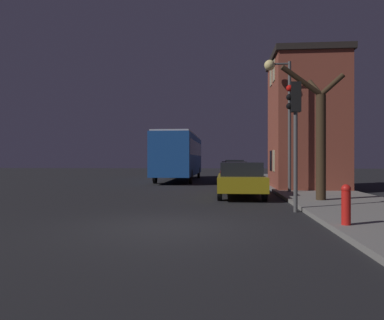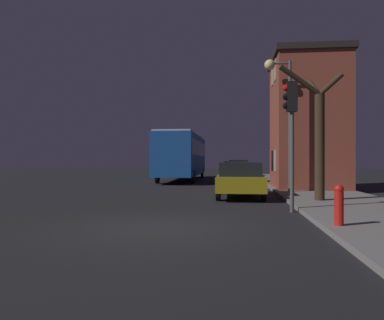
{
  "view_description": "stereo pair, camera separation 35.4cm",
  "coord_description": "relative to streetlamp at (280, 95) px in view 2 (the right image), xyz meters",
  "views": [
    {
      "loc": [
        1.37,
        -8.67,
        1.58
      ],
      "look_at": [
        -0.13,
        8.58,
        1.57
      ],
      "focal_mm": 35.0,
      "sensor_mm": 36.0,
      "label": 1
    },
    {
      "loc": [
        1.72,
        -8.64,
        1.58
      ],
      "look_at": [
        -0.13,
        8.58,
        1.57
      ],
      "focal_mm": 35.0,
      "sensor_mm": 36.0,
      "label": 2
    }
  ],
  "objects": [
    {
      "name": "ground_plane",
      "position": [
        -3.88,
        -8.69,
        -4.54
      ],
      "size": [
        120.0,
        120.0,
        0.0
      ],
      "primitive_type": "plane",
      "color": "black"
    },
    {
      "name": "car_near_lane",
      "position": [
        -1.84,
        -1.45,
        -3.76
      ],
      "size": [
        1.89,
        4.66,
        1.47
      ],
      "color": "olive",
      "rests_on": "ground"
    },
    {
      "name": "bus",
      "position": [
        -5.92,
        10.98,
        -2.47
      ],
      "size": [
        2.59,
        11.66,
        3.47
      ],
      "color": "#194793",
      "rests_on": "ground"
    },
    {
      "name": "brick_building",
      "position": [
        1.78,
        2.8,
        -0.92
      ],
      "size": [
        3.72,
        4.56,
        6.95
      ],
      "color": "brown",
      "rests_on": "sidewalk"
    },
    {
      "name": "traffic_light",
      "position": [
        -0.41,
        -5.87,
        -1.72
      ],
      "size": [
        0.43,
        0.24,
        3.92
      ],
      "color": "#4C4C4C",
      "rests_on": "ground"
    },
    {
      "name": "bare_tree",
      "position": [
        0.91,
        -3.5,
        -2.04
      ],
      "size": [
        2.33,
        1.25,
        4.83
      ],
      "color": "#382819",
      "rests_on": "sidewalk"
    },
    {
      "name": "fire_hydrant",
      "position": [
        0.19,
        -8.78,
        -3.94
      ],
      "size": [
        0.21,
        0.21,
        0.91
      ],
      "color": "red",
      "rests_on": "sidewalk"
    },
    {
      "name": "streetlamp",
      "position": [
        0.0,
        0.0,
        0.0
      ],
      "size": [
        1.21,
        0.49,
        6.03
      ],
      "color": "#4C4C4C",
      "rests_on": "sidewalk"
    },
    {
      "name": "car_far_lane",
      "position": [
        -1.6,
        17.64,
        -3.71
      ],
      "size": [
        1.88,
        4.42,
        1.57
      ],
      "color": "black",
      "rests_on": "ground"
    },
    {
      "name": "car_mid_lane",
      "position": [
        -1.88,
        7.73,
        -3.77
      ],
      "size": [
        1.8,
        3.99,
        1.47
      ],
      "color": "#B21E19",
      "rests_on": "ground"
    }
  ]
}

